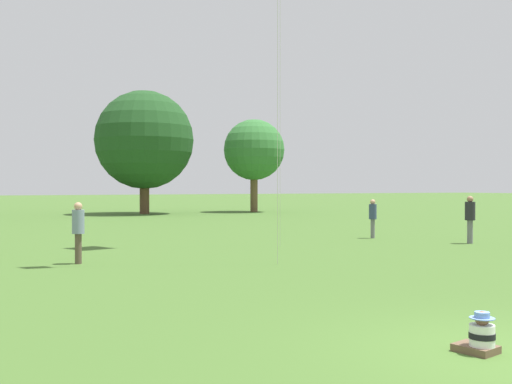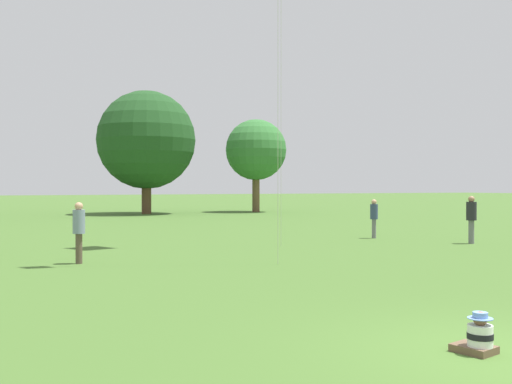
# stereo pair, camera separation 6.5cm
# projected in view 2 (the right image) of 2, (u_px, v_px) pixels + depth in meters

# --- Properties ---
(ground_plane) EXTENTS (300.00, 300.00, 0.00)m
(ground_plane) POSITION_uv_depth(u_px,v_px,m) (511.00, 356.00, 7.75)
(ground_plane) COLOR #426628
(seated_toddler) EXTENTS (0.52, 0.59, 0.56)m
(seated_toddler) POSITION_uv_depth(u_px,v_px,m) (478.00, 337.00, 7.85)
(seated_toddler) COLOR brown
(seated_toddler) RESTS_ON ground
(person_standing_0) EXTENTS (0.47, 0.47, 1.75)m
(person_standing_0) POSITION_uv_depth(u_px,v_px,m) (79.00, 227.00, 16.95)
(person_standing_0) COLOR brown
(person_standing_0) RESTS_ON ground
(person_standing_2) EXTENTS (0.42, 0.42, 1.64)m
(person_standing_2) POSITION_uv_depth(u_px,v_px,m) (374.00, 215.00, 25.27)
(person_standing_2) COLOR slate
(person_standing_2) RESTS_ON ground
(person_standing_6) EXTENTS (0.40, 0.40, 1.83)m
(person_standing_6) POSITION_uv_depth(u_px,v_px,m) (471.00, 215.00, 22.88)
(person_standing_6) COLOR slate
(person_standing_6) RESTS_ON ground
(distant_tree_2) EXTENTS (5.20, 5.20, 7.93)m
(distant_tree_2) POSITION_uv_depth(u_px,v_px,m) (256.00, 150.00, 51.13)
(distant_tree_2) COLOR brown
(distant_tree_2) RESTS_ON ground
(distant_tree_3) EXTENTS (7.80, 7.80, 9.79)m
(distant_tree_3) POSITION_uv_depth(u_px,v_px,m) (146.00, 140.00, 47.48)
(distant_tree_3) COLOR brown
(distant_tree_3) RESTS_ON ground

